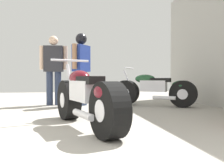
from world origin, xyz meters
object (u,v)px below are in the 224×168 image
mechanic_in_blue (54,66)px  motorcycle_black_naked (155,90)px  mechanic_with_helmet (81,62)px  motorcycle_maroon_cruiser (86,98)px

mechanic_in_blue → motorcycle_black_naked: bearing=-15.1°
mechanic_in_blue → mechanic_with_helmet: mechanic_with_helmet is taller
motorcycle_black_naked → mechanic_with_helmet: size_ratio=1.02×
mechanic_with_helmet → motorcycle_black_naked: bearing=-12.1°
motorcycle_maroon_cruiser → mechanic_in_blue: bearing=101.7°
motorcycle_maroon_cruiser → motorcycle_black_naked: bearing=51.3°
motorcycle_maroon_cruiser → mechanic_with_helmet: (0.06, 2.54, 0.63)m
motorcycle_maroon_cruiser → mechanic_in_blue: size_ratio=1.18×
mechanic_with_helmet → motorcycle_maroon_cruiser: bearing=-91.4°
motorcycle_black_naked → mechanic_in_blue: size_ratio=1.04×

